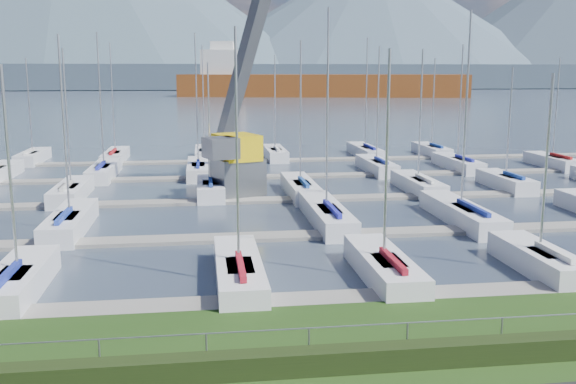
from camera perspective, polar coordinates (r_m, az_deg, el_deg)
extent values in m
cube|color=#3A4555|center=(277.67, -6.95, 8.75)|extent=(800.00, 540.00, 0.20)
cube|color=black|center=(19.40, 5.07, -14.58)|extent=(80.00, 0.70, 0.70)
cylinder|color=gray|center=(19.41, 4.85, -11.81)|extent=(80.00, 0.04, 0.04)
cube|color=#3D4A59|center=(347.52, -7.15, 10.18)|extent=(900.00, 80.00, 12.00)
cone|color=#495B6B|center=(443.72, 7.47, 14.98)|extent=(300.00, 300.00, 85.00)
cube|color=slate|center=(25.41, 1.84, -9.67)|extent=(90.00, 1.60, 0.25)
cube|color=gray|center=(34.87, -0.88, -3.99)|extent=(90.00, 1.60, 0.25)
cube|color=gray|center=(44.56, -2.41, -0.76)|extent=(90.00, 1.60, 0.25)
cube|color=slate|center=(54.36, -3.39, 1.31)|extent=(90.00, 1.60, 0.25)
cube|color=slate|center=(64.23, -4.07, 2.75)|extent=(90.00, 1.60, 0.25)
cube|color=slate|center=(46.22, -4.54, 1.42)|extent=(4.08, 4.08, 2.60)
cube|color=yellow|center=(45.93, -4.58, 4.01)|extent=(3.58, 4.07, 1.80)
cube|color=#57595E|center=(50.37, -2.92, 14.87)|extent=(6.38, 10.26, 19.89)
cube|color=slate|center=(43.87, -6.01, 3.93)|extent=(2.62, 2.74, 1.40)
cube|color=brown|center=(231.32, 3.05, 9.16)|extent=(102.42, 38.39, 10.00)
cube|color=silver|center=(234.64, -5.74, 10.97)|extent=(16.58, 16.58, 12.00)
cube|color=silver|center=(234.79, -5.78, 12.68)|extent=(9.48, 9.48, 4.00)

